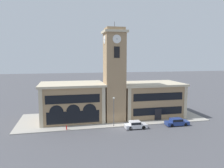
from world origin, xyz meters
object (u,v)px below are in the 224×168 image
at_px(parked_car_near, 135,125).
at_px(parked_car_mid, 177,122).
at_px(fire_hydrant, 67,127).
at_px(street_lamp, 114,107).

distance_m(parked_car_near, parked_car_mid, 8.52).
xyz_separation_m(parked_car_mid, fire_hydrant, (-21.20, 1.72, -0.18)).
xyz_separation_m(parked_car_near, street_lamp, (-3.77, 1.80, 3.14)).
bearing_deg(parked_car_mid, street_lamp, 172.60).
xyz_separation_m(parked_car_near, fire_hydrant, (-12.68, 1.72, -0.18)).
bearing_deg(parked_car_near, street_lamp, 155.44).
distance_m(parked_car_near, street_lamp, 5.23).
bearing_deg(street_lamp, parked_car_near, -25.48).
bearing_deg(street_lamp, fire_hydrant, -179.51).
bearing_deg(street_lamp, parked_car_mid, -8.32).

